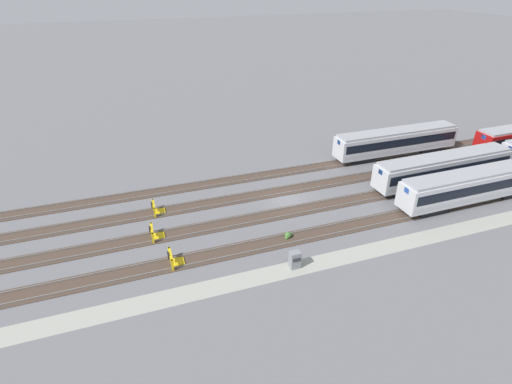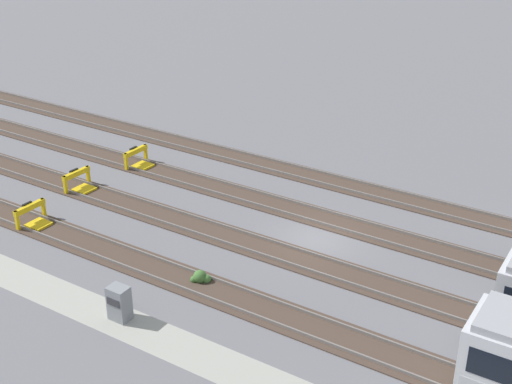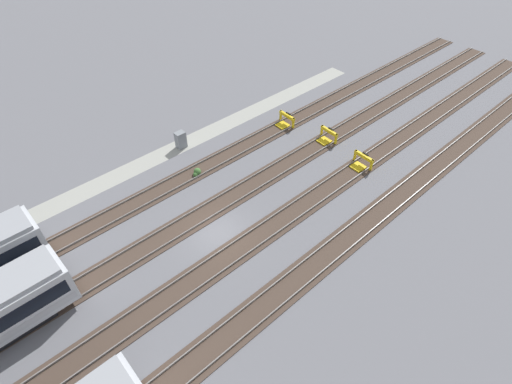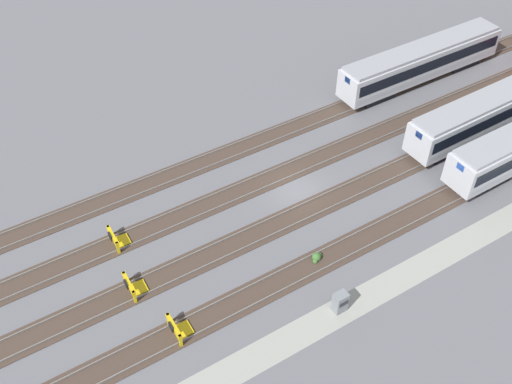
{
  "view_description": "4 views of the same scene",
  "coord_description": "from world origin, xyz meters",
  "px_view_note": "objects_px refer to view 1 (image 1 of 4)",
  "views": [
    {
      "loc": [
        -16.05,
        -35.06,
        22.43
      ],
      "look_at": [
        -3.79,
        0.0,
        1.8
      ],
      "focal_mm": 28.0,
      "sensor_mm": 36.0,
      "label": 1
    },
    {
      "loc": [
        14.7,
        -29.01,
        18.58
      ],
      "look_at": [
        -3.79,
        0.0,
        1.8
      ],
      "focal_mm": 50.0,
      "sensor_mm": 36.0,
      "label": 2
    },
    {
      "loc": [
        10.86,
        16.39,
        22.52
      ],
      "look_at": [
        -3.79,
        0.0,
        1.8
      ],
      "focal_mm": 28.0,
      "sensor_mm": 36.0,
      "label": 3
    },
    {
      "loc": [
        -20.59,
        -27.22,
        32.71
      ],
      "look_at": [
        -3.79,
        0.0,
        1.8
      ],
      "focal_mm": 42.0,
      "sensor_mm": 36.0,
      "label": 4
    }
  ],
  "objects_px": {
    "subway_car_front_row_left_inner": "(443,168)",
    "electrical_cabinet": "(295,260)",
    "weed_clump": "(288,235)",
    "subway_car_back_row_leftmost": "(473,185)",
    "bumper_stop_near_inner_track": "(155,233)",
    "bumper_stop_nearest_track": "(174,259)",
    "bumper_stop_middle_track": "(156,209)",
    "subway_car_front_row_rightmost": "(396,141)"
  },
  "relations": [
    {
      "from": "bumper_stop_nearest_track",
      "to": "electrical_cabinet",
      "type": "bearing_deg",
      "value": -21.75
    },
    {
      "from": "weed_clump",
      "to": "subway_car_front_row_left_inner",
      "type": "bearing_deg",
      "value": 11.1
    },
    {
      "from": "weed_clump",
      "to": "bumper_stop_middle_track",
      "type": "bearing_deg",
      "value": 142.47
    },
    {
      "from": "subway_car_front_row_rightmost",
      "to": "bumper_stop_near_inner_track",
      "type": "relative_size",
      "value": 8.96
    },
    {
      "from": "subway_car_front_row_rightmost",
      "to": "weed_clump",
      "type": "relative_size",
      "value": 19.57
    },
    {
      "from": "subway_car_front_row_left_inner",
      "to": "bumper_stop_nearest_track",
      "type": "relative_size",
      "value": 9.0
    },
    {
      "from": "bumper_stop_middle_track",
      "to": "weed_clump",
      "type": "height_order",
      "value": "bumper_stop_middle_track"
    },
    {
      "from": "subway_car_front_row_left_inner",
      "to": "subway_car_back_row_leftmost",
      "type": "relative_size",
      "value": 1.0
    },
    {
      "from": "bumper_stop_nearest_track",
      "to": "bumper_stop_middle_track",
      "type": "distance_m",
      "value": 9.05
    },
    {
      "from": "subway_car_back_row_leftmost",
      "to": "bumper_stop_nearest_track",
      "type": "relative_size",
      "value": 8.99
    },
    {
      "from": "bumper_stop_middle_track",
      "to": "weed_clump",
      "type": "bearing_deg",
      "value": -37.53
    },
    {
      "from": "subway_car_front_row_left_inner",
      "to": "bumper_stop_middle_track",
      "type": "height_order",
      "value": "subway_car_front_row_left_inner"
    },
    {
      "from": "subway_car_front_row_left_inner",
      "to": "subway_car_front_row_rightmost",
      "type": "bearing_deg",
      "value": 90.0
    },
    {
      "from": "bumper_stop_nearest_track",
      "to": "weed_clump",
      "type": "distance_m",
      "value": 10.97
    },
    {
      "from": "subway_car_front_row_rightmost",
      "to": "electrical_cabinet",
      "type": "distance_m",
      "value": 28.8
    },
    {
      "from": "bumper_stop_middle_track",
      "to": "electrical_cabinet",
      "type": "xyz_separation_m",
      "value": [
        10.13,
        -12.93,
        0.29
      ]
    },
    {
      "from": "subway_car_front_row_rightmost",
      "to": "bumper_stop_middle_track",
      "type": "relative_size",
      "value": 8.97
    },
    {
      "from": "bumper_stop_middle_track",
      "to": "electrical_cabinet",
      "type": "relative_size",
      "value": 1.25
    },
    {
      "from": "subway_car_back_row_leftmost",
      "to": "bumper_stop_middle_track",
      "type": "distance_m",
      "value": 34.27
    },
    {
      "from": "bumper_stop_nearest_track",
      "to": "bumper_stop_middle_track",
      "type": "relative_size",
      "value": 1.0
    },
    {
      "from": "subway_car_front_row_left_inner",
      "to": "bumper_stop_nearest_track",
      "type": "distance_m",
      "value": 32.99
    },
    {
      "from": "subway_car_front_row_left_inner",
      "to": "electrical_cabinet",
      "type": "distance_m",
      "value": 24.44
    },
    {
      "from": "bumper_stop_nearest_track",
      "to": "subway_car_front_row_rightmost",
      "type": "bearing_deg",
      "value": 22.55
    },
    {
      "from": "subway_car_back_row_leftmost",
      "to": "bumper_stop_nearest_track",
      "type": "xyz_separation_m",
      "value": [
        -32.63,
        -0.0,
        -1.53
      ]
    },
    {
      "from": "subway_car_back_row_leftmost",
      "to": "weed_clump",
      "type": "bearing_deg",
      "value": 179.16
    },
    {
      "from": "subway_car_front_row_rightmost",
      "to": "bumper_stop_near_inner_track",
      "type": "xyz_separation_m",
      "value": [
        -33.71,
        -9.03,
        -1.53
      ]
    },
    {
      "from": "electrical_cabinet",
      "to": "weed_clump",
      "type": "relative_size",
      "value": 1.74
    },
    {
      "from": "bumper_stop_middle_track",
      "to": "weed_clump",
      "type": "xyz_separation_m",
      "value": [
        11.36,
        -8.72,
        -0.27
      ]
    },
    {
      "from": "subway_car_front_row_rightmost",
      "to": "subway_car_front_row_left_inner",
      "type": "bearing_deg",
      "value": -90.0
    },
    {
      "from": "bumper_stop_nearest_track",
      "to": "bumper_stop_middle_track",
      "type": "xyz_separation_m",
      "value": [
        -0.39,
        9.04,
        0.0
      ]
    },
    {
      "from": "subway_car_front_row_rightmost",
      "to": "weed_clump",
      "type": "distance_m",
      "value": 25.45
    },
    {
      "from": "electrical_cabinet",
      "to": "weed_clump",
      "type": "bearing_deg",
      "value": 73.75
    },
    {
      "from": "subway_car_front_row_left_inner",
      "to": "weed_clump",
      "type": "distance_m",
      "value": 22.15
    },
    {
      "from": "bumper_stop_near_inner_track",
      "to": "subway_car_front_row_left_inner",
      "type": "bearing_deg",
      "value": 0.09
    },
    {
      "from": "subway_car_front_row_left_inner",
      "to": "electrical_cabinet",
      "type": "bearing_deg",
      "value": -159.73
    },
    {
      "from": "subway_car_front_row_left_inner",
      "to": "bumper_stop_middle_track",
      "type": "relative_size",
      "value": 8.99
    },
    {
      "from": "subway_car_back_row_leftmost",
      "to": "bumper_stop_near_inner_track",
      "type": "xyz_separation_m",
      "value": [
        -33.71,
        4.52,
        -1.53
      ]
    },
    {
      "from": "subway_car_back_row_leftmost",
      "to": "bumper_stop_middle_track",
      "type": "relative_size",
      "value": 8.98
    },
    {
      "from": "subway_car_front_row_left_inner",
      "to": "subway_car_front_row_rightmost",
      "type": "height_order",
      "value": "same"
    },
    {
      "from": "bumper_stop_nearest_track",
      "to": "bumper_stop_near_inner_track",
      "type": "xyz_separation_m",
      "value": [
        -1.08,
        4.52,
        0.0
      ]
    },
    {
      "from": "subway_car_front_row_left_inner",
      "to": "bumper_stop_nearest_track",
      "type": "xyz_separation_m",
      "value": [
        -32.63,
        -4.57,
        -1.53
      ]
    },
    {
      "from": "subway_car_back_row_leftmost",
      "to": "electrical_cabinet",
      "type": "bearing_deg",
      "value": -170.36
    }
  ]
}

